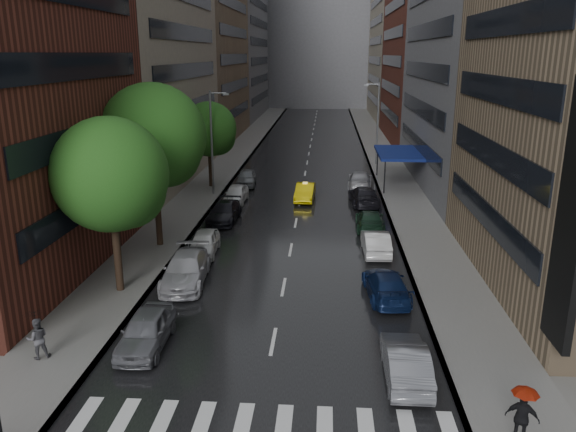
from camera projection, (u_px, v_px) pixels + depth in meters
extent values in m
plane|color=gray|center=(263.00, 394.00, 20.87)|extent=(220.00, 220.00, 0.00)
cube|color=black|center=(308.00, 157.00, 68.76)|extent=(14.00, 140.00, 0.01)
cube|color=gray|center=(236.00, 155.00, 69.34)|extent=(4.00, 140.00, 0.15)
cube|color=gray|center=(382.00, 157.00, 68.15)|extent=(4.00, 140.00, 0.15)
cube|color=silver|center=(81.00, 421.00, 19.35)|extent=(0.55, 2.80, 0.01)
cube|color=silver|center=(121.00, 423.00, 19.26)|extent=(0.55, 2.80, 0.01)
cube|color=silver|center=(161.00, 424.00, 19.17)|extent=(0.55, 2.80, 0.01)
cube|color=silver|center=(201.00, 426.00, 19.08)|extent=(0.55, 2.80, 0.01)
cube|color=silver|center=(242.00, 428.00, 18.99)|extent=(0.55, 2.80, 0.01)
cube|color=silver|center=(283.00, 430.00, 18.89)|extent=(0.55, 2.80, 0.01)
cube|color=silver|center=(325.00, 432.00, 18.80)|extent=(0.55, 2.80, 0.01)
cube|color=maroon|center=(4.00, 38.00, 29.72)|extent=(8.00, 20.00, 26.00)
cube|color=#937A5B|center=(208.00, 62.00, 80.09)|extent=(8.00, 28.00, 22.00)
cube|color=slate|center=(238.00, 16.00, 106.58)|extent=(8.00, 32.00, 38.00)
cube|color=slate|center=(469.00, 55.00, 51.01)|extent=(8.00, 28.00, 24.00)
cube|color=maroon|center=(423.00, 9.00, 76.15)|extent=(8.00, 28.00, 36.00)
cube|color=gray|center=(396.00, 43.00, 106.01)|extent=(8.00, 32.00, 28.00)
cube|color=black|center=(573.00, 218.00, 20.24)|extent=(0.30, 2.20, 10.00)
cube|color=slate|center=(319.00, 36.00, 129.42)|extent=(40.00, 14.00, 32.00)
cylinder|color=#382619|center=(117.00, 247.00, 29.12)|extent=(0.40, 0.40, 5.10)
sphere|color=#1E5116|center=(110.00, 175.00, 28.05)|extent=(5.83, 5.83, 5.83)
cylinder|color=#382619|center=(157.00, 204.00, 36.05)|extent=(0.40, 0.40, 5.79)
sphere|color=#1E5116|center=(153.00, 136.00, 34.84)|extent=(6.62, 6.62, 6.62)
cylinder|color=#382619|center=(211.00, 164.00, 52.41)|extent=(0.40, 0.40, 4.40)
sphere|color=#1E5116|center=(209.00, 129.00, 51.49)|extent=(5.03, 5.03, 5.03)
imported|color=yellow|center=(305.00, 192.00, 48.17)|extent=(1.76, 4.49, 1.46)
imported|color=slate|center=(146.00, 330.00, 24.06)|extent=(1.88, 4.55, 1.54)
imported|color=#A3A2A8|center=(186.00, 269.00, 30.77)|extent=(2.63, 5.66, 1.60)
imported|color=silver|center=(204.00, 243.00, 35.29)|extent=(1.91, 4.31, 1.44)
imported|color=black|center=(224.00, 212.00, 42.16)|extent=(2.20, 5.04, 1.44)
imported|color=white|center=(236.00, 194.00, 47.61)|extent=(1.85, 4.34, 1.46)
imported|color=slate|center=(246.00, 178.00, 53.60)|extent=(2.12, 4.61, 1.53)
imported|color=slate|center=(406.00, 361.00, 21.71)|extent=(1.59, 4.55, 1.50)
imported|color=#0F1E46|center=(386.00, 285.00, 28.93)|extent=(2.44, 5.10, 1.44)
imported|color=white|center=(376.00, 242.00, 35.36)|extent=(1.69, 4.53, 1.48)
imported|color=#163121|center=(370.00, 220.00, 40.15)|extent=(2.05, 4.87, 1.40)
imported|color=black|center=(364.00, 196.00, 46.68)|extent=(2.56, 5.55, 1.57)
imported|color=#939398|center=(360.00, 179.00, 52.87)|extent=(2.56, 5.42, 1.53)
imported|color=#4A494E|center=(38.00, 338.00, 22.86)|extent=(1.07, 1.00, 1.76)
imported|color=black|center=(35.00, 321.00, 22.65)|extent=(0.96, 0.98, 0.88)
imported|color=black|center=(522.00, 418.00, 17.86)|extent=(1.13, 0.81, 1.78)
imported|color=#B2270D|center=(525.00, 397.00, 17.65)|extent=(0.82, 0.82, 0.72)
cylinder|color=gray|center=(212.00, 143.00, 48.82)|extent=(0.18, 0.18, 9.00)
cube|color=gray|center=(226.00, 94.00, 47.55)|extent=(0.50, 0.22, 0.16)
cylinder|color=gray|center=(378.00, 124.00, 62.16)|extent=(0.18, 0.18, 9.00)
cube|color=gray|center=(366.00, 85.00, 61.08)|extent=(0.50, 0.22, 0.16)
cube|color=navy|center=(399.00, 153.00, 52.92)|extent=(4.00, 8.00, 0.25)
cylinder|color=black|center=(385.00, 177.00, 49.81)|extent=(0.12, 0.12, 3.00)
cylinder|color=black|center=(377.00, 161.00, 57.09)|extent=(0.12, 0.12, 3.00)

